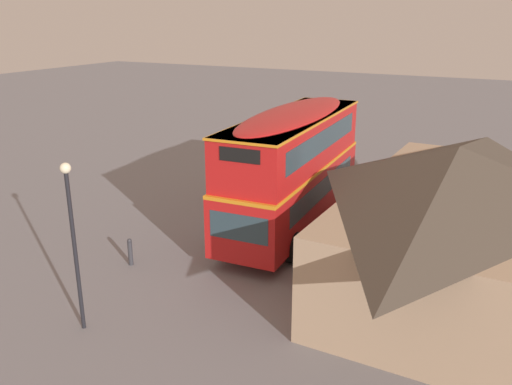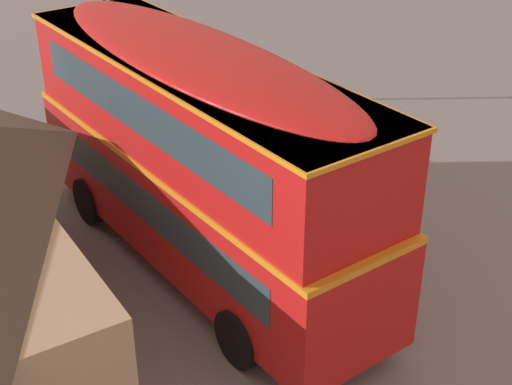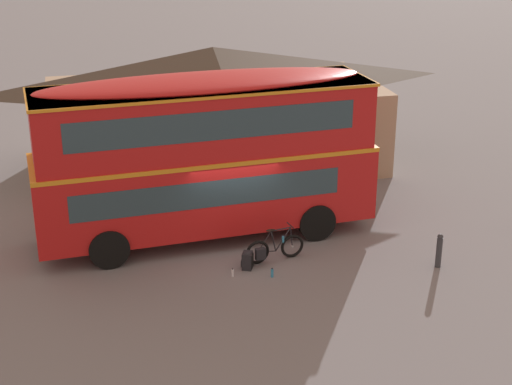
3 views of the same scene
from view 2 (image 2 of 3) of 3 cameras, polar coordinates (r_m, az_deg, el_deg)
The scene contains 8 objects.
ground_plane at distance 16.77m, azimuth -2.52°, elevation -3.51°, with size 120.00×120.00×0.00m, color slate.
double_decker_bus at distance 14.67m, azimuth -4.41°, elevation 3.17°, with size 9.76×3.00×4.79m.
touring_bicycle at distance 17.76m, azimuth -0.64°, elevation -0.08°, with size 1.71×0.61×0.98m.
backpack_on_ground at distance 17.37m, azimuth 1.52°, elevation -1.21°, with size 0.38×0.41×0.52m.
water_bottle_clear_plastic at distance 17.29m, azimuth 3.42°, elevation -2.01°, with size 0.07×0.07×0.24m.
water_bottle_blue_sports at distance 18.13m, azimuth 2.27°, elevation -0.35°, with size 0.07×0.07×0.26m.
street_lamp at distance 23.36m, azimuth -11.45°, elevation 13.38°, with size 0.28×0.28×4.70m.
kerb_bollard at distance 21.62m, azimuth -3.50°, elevation 5.84°, with size 0.16×0.16×0.97m.
Camera 2 is at (-12.13, 7.20, 9.07)m, focal length 52.21 mm.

